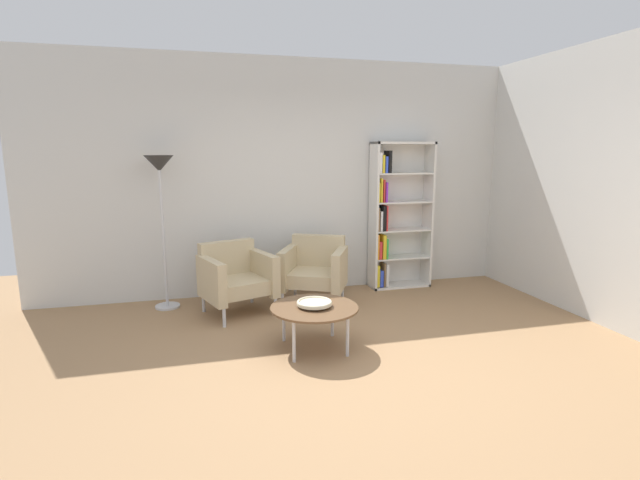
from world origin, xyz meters
TOP-DOWN VIEW (x-y plane):
  - ground_plane at (0.00, 0.00)m, footprint 8.32×8.32m
  - plaster_back_panel at (0.00, 2.46)m, footprint 6.40×0.12m
  - plaster_right_partition at (2.86, 0.60)m, footprint 0.12×5.20m
  - bookshelf_tall at (1.29, 2.25)m, footprint 0.80×0.30m
  - coffee_table_low at (-0.22, 0.53)m, footprint 0.80×0.80m
  - decorative_bowl at (-0.22, 0.53)m, footprint 0.32×0.32m
  - armchair_corner_red at (-0.83, 1.71)m, footprint 0.89×0.85m
  - armchair_by_bookshelf at (0.11, 1.84)m, footprint 0.92×0.89m
  - floor_lamp_torchiere at (-1.59, 2.09)m, footprint 0.32×0.32m

SIDE VIEW (x-z plane):
  - ground_plane at x=0.00m, z-range 0.00..0.00m
  - coffee_table_low at x=-0.22m, z-range 0.17..0.57m
  - armchair_corner_red at x=-0.83m, z-range 0.02..0.80m
  - armchair_by_bookshelf at x=0.11m, z-range 0.02..0.80m
  - decorative_bowl at x=-0.22m, z-range 0.41..0.46m
  - bookshelf_tall at x=1.29m, z-range -0.02..1.88m
  - floor_lamp_torchiere at x=-1.59m, z-range 0.58..2.32m
  - plaster_back_panel at x=0.00m, z-range 0.00..2.90m
  - plaster_right_partition at x=2.86m, z-range 0.00..2.90m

